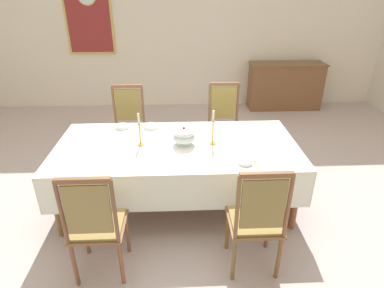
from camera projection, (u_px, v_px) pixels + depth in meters
The scene contains 18 objects.
ground at pixel (178, 199), 3.82m from camera, with size 8.11×6.55×0.04m, color beige.
back_wall at pixel (175, 19), 6.02m from camera, with size 8.11×0.08×3.36m, color silver.
dining_table at pixel (177, 150), 3.45m from camera, with size 2.55×1.21×0.74m.
tablecloth at pixel (177, 153), 3.47m from camera, with size 2.57×1.23×0.41m.
chair_south_a at pixel (96, 224), 2.58m from camera, with size 0.44×0.42×1.06m.
chair_north_a at pixel (129, 125), 4.38m from camera, with size 0.44×0.42×1.07m.
chair_south_b at pixel (257, 219), 2.63m from camera, with size 0.44×0.42×1.07m.
chair_north_b at pixel (224, 123), 4.43m from camera, with size 0.44×0.42×1.09m.
soup_tureen at pixel (184, 136), 3.38m from camera, with size 0.24×0.24×0.20m.
candlestick_west at pixel (140, 133), 3.34m from camera, with size 0.07×0.07×0.36m.
candlestick_east at pixel (213, 131), 3.37m from camera, with size 0.07×0.07×0.38m.
bowl_near_left at pixel (245, 162), 3.05m from camera, with size 0.14×0.14×0.03m.
bowl_near_right at pixel (151, 126), 3.81m from camera, with size 0.19×0.19×0.03m.
bowl_far_left at pixel (123, 126), 3.80m from camera, with size 0.16×0.16×0.04m.
spoon_primary at pixel (255, 162), 3.08m from camera, with size 0.04×0.18×0.01m.
spoon_secondary at pixel (141, 126), 3.84m from camera, with size 0.05×0.18×0.01m.
sideboard at pixel (285, 86), 6.37m from camera, with size 1.44×0.48×0.90m.
framed_painting at pixel (89, 17), 5.88m from camera, with size 0.87×0.05×1.33m.
Camera 1 is at (0.03, -3.13, 2.28)m, focal length 30.05 mm.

